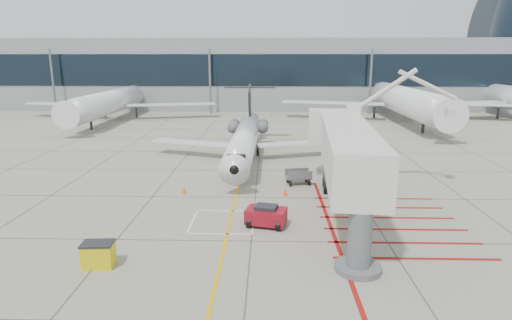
{
  "coord_description": "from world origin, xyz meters",
  "views": [
    {
      "loc": [
        0.93,
        -27.32,
        10.6
      ],
      "look_at": [
        0.0,
        6.0,
        2.5
      ],
      "focal_mm": 30.0,
      "sensor_mm": 36.0,
      "label": 1
    }
  ],
  "objects_px": {
    "jet_bridge": "(348,160)",
    "spill_bin": "(98,254)",
    "pushback_tug": "(266,215)",
    "regional_jet": "(243,131)"
  },
  "relations": [
    {
      "from": "pushback_tug",
      "to": "spill_bin",
      "type": "height_order",
      "value": "pushback_tug"
    },
    {
      "from": "jet_bridge",
      "to": "regional_jet",
      "type": "bearing_deg",
      "value": 123.07
    },
    {
      "from": "regional_jet",
      "to": "jet_bridge",
      "type": "bearing_deg",
      "value": -61.08
    },
    {
      "from": "jet_bridge",
      "to": "pushback_tug",
      "type": "height_order",
      "value": "jet_bridge"
    },
    {
      "from": "jet_bridge",
      "to": "pushback_tug",
      "type": "distance_m",
      "value": 6.39
    },
    {
      "from": "regional_jet",
      "to": "pushback_tug",
      "type": "distance_m",
      "value": 15.9
    },
    {
      "from": "jet_bridge",
      "to": "spill_bin",
      "type": "distance_m",
      "value": 15.91
    },
    {
      "from": "regional_jet",
      "to": "pushback_tug",
      "type": "height_order",
      "value": "regional_jet"
    },
    {
      "from": "jet_bridge",
      "to": "spill_bin",
      "type": "height_order",
      "value": "jet_bridge"
    },
    {
      "from": "pushback_tug",
      "to": "jet_bridge",
      "type": "bearing_deg",
      "value": 26.26
    }
  ]
}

